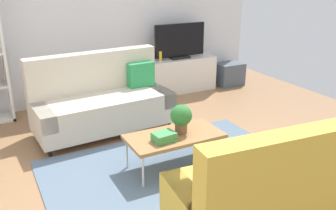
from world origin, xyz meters
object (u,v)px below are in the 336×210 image
(coffee_table, at_px, (174,137))
(potted_plant, at_px, (181,117))
(table_book_0, at_px, (164,140))
(couch_beige, at_px, (102,101))
(tv, at_px, (180,42))
(vase_0, at_px, (150,56))
(bottle_0, at_px, (160,56))
(tv_console, at_px, (179,75))
(couch_green, at_px, (282,188))
(storage_trunk, at_px, (229,74))

(coffee_table, distance_m, potted_plant, 0.24)
(table_book_0, bearing_deg, couch_beige, 97.87)
(coffee_table, height_order, tv, tv)
(vase_0, xyz_separation_m, bottle_0, (0.17, -0.09, -0.00))
(tv_console, height_order, potted_plant, potted_plant)
(vase_0, distance_m, bottle_0, 0.19)
(couch_beige, xyz_separation_m, table_book_0, (0.21, -1.52, -0.00))
(couch_green, bearing_deg, storage_trunk, 64.23)
(storage_trunk, xyz_separation_m, potted_plant, (-2.47, -2.40, 0.40))
(couch_beige, relative_size, coffee_table, 1.77)
(potted_plant, bearing_deg, bottle_0, 68.76)
(couch_beige, xyz_separation_m, coffee_table, (0.39, -1.42, -0.05))
(tv, xyz_separation_m, storage_trunk, (1.10, -0.08, -0.73))
(coffee_table, bearing_deg, tv_console, 59.84)
(coffee_table, distance_m, tv_console, 2.90)
(vase_0, height_order, bottle_0, vase_0)
(table_book_0, relative_size, bottle_0, 1.36)
(tv_console, height_order, tv, tv)
(couch_beige, distance_m, couch_green, 2.92)
(storage_trunk, xyz_separation_m, table_book_0, (-2.74, -2.51, 0.22))
(storage_trunk, relative_size, vase_0, 2.90)
(tv, distance_m, table_book_0, 3.11)
(couch_green, bearing_deg, bottle_0, 83.79)
(vase_0, bearing_deg, table_book_0, -111.75)
(potted_plant, bearing_deg, coffee_table, -173.37)
(tv_console, distance_m, potted_plant, 2.86)
(tv, bearing_deg, table_book_0, -122.37)
(tv, height_order, bottle_0, tv)
(couch_beige, xyz_separation_m, vase_0, (1.27, 1.14, 0.29))
(coffee_table, height_order, vase_0, vase_0)
(couch_green, relative_size, tv_console, 1.40)
(tv, height_order, potted_plant, tv)
(potted_plant, xyz_separation_m, table_book_0, (-0.27, -0.11, -0.18))
(couch_beige, bearing_deg, vase_0, -141.71)
(couch_green, height_order, table_book_0, couch_green)
(coffee_table, distance_m, vase_0, 2.73)
(tv, xyz_separation_m, vase_0, (-0.58, 0.07, -0.22))
(couch_beige, distance_m, tv, 2.20)
(storage_trunk, bearing_deg, bottle_0, 177.72)
(couch_green, relative_size, table_book_0, 8.19)
(coffee_table, bearing_deg, couch_beige, 105.39)
(bottle_0, bearing_deg, vase_0, 152.12)
(tv, height_order, vase_0, tv)
(coffee_table, height_order, table_book_0, table_book_0)
(table_book_0, xyz_separation_m, vase_0, (1.06, 2.66, 0.29))
(couch_green, height_order, tv, tv)
(couch_beige, xyz_separation_m, bottle_0, (1.44, 1.05, 0.29))
(tv_console, bearing_deg, vase_0, 175.07)
(couch_green, distance_m, bottle_0, 3.98)
(coffee_table, relative_size, tv_console, 0.79)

